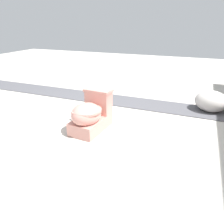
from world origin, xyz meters
TOP-DOWN VIEW (x-y plane):
  - ground_plane at (0.00, 0.00)m, footprint 14.00×14.00m
  - gravel_strip at (-1.16, 0.50)m, footprint 0.56×8.00m
  - toilet at (0.05, -0.03)m, footprint 0.66×0.43m
  - boulder_near at (-1.25, 1.44)m, footprint 0.54×0.59m

SIDE VIEW (x-z plane):
  - ground_plane at x=0.00m, z-range 0.00..0.00m
  - gravel_strip at x=-1.16m, z-range 0.00..0.01m
  - boulder_near at x=-1.25m, z-range 0.00..0.33m
  - toilet at x=0.05m, z-range -0.04..0.48m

